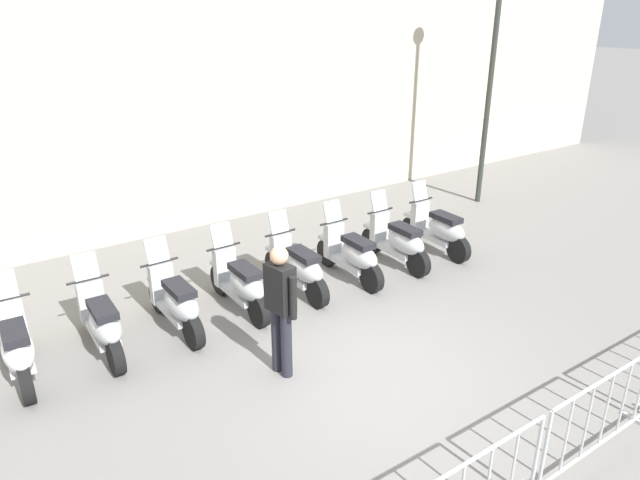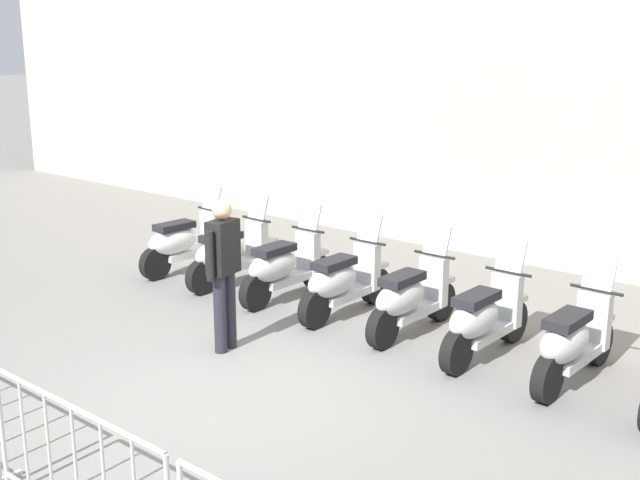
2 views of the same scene
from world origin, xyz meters
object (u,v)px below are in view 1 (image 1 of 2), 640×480
motorcycle_1 (102,323)px  street_lamp (494,44)px  motorcycle_2 (176,302)px  motorcycle_5 (352,255)px  officer_near_row_end (281,304)px  barrier_segment_2 (604,418)px  motorcycle_6 (398,242)px  motorcycle_7 (438,229)px  motorcycle_3 (241,284)px  motorcycle_4 (298,268)px  motorcycle_0 (17,347)px

motorcycle_1 → street_lamp: street_lamp is taller
motorcycle_2 → street_lamp: (8.17, 0.01, 3.07)m
motorcycle_5 → officer_near_row_end: (-2.61, -1.16, 0.53)m
motorcycle_5 → barrier_segment_2: motorcycle_5 is taller
motorcycle_6 → officer_near_row_end: (-3.60, -0.96, 0.53)m
motorcycle_7 → officer_near_row_end: 4.70m
motorcycle_3 → motorcycle_5: same height
motorcycle_7 → street_lamp: bearing=17.7°
motorcycle_2 → motorcycle_4: (1.99, -0.38, 0.00)m
motorcycle_5 → street_lamp: 6.07m
motorcycle_4 → motorcycle_6: 2.03m
motorcycle_7 → officer_near_row_end: officer_near_row_end is taller
motorcycle_5 → motorcycle_7: 2.03m
motorcycle_0 → motorcycle_3: bearing=-11.2°
motorcycle_4 → motorcycle_5: (0.98, -0.27, 0.00)m
motorcycle_0 → officer_near_row_end: (2.36, -2.21, 0.53)m
motorcycle_0 → barrier_segment_2: (3.61, -5.64, 0.07)m
motorcycle_2 → barrier_segment_2: motorcycle_2 is taller
motorcycle_1 → motorcycle_5: size_ratio=1.00×
street_lamp → motorcycle_3: bearing=-178.4°
motorcycle_4 → motorcycle_5: size_ratio=1.00×
motorcycle_0 → barrier_segment_2: motorcycle_0 is taller
motorcycle_2 → street_lamp: bearing=0.1°
motorcycle_1 → officer_near_row_end: officer_near_row_end is taller
motorcycle_2 → motorcycle_1: bearing=168.8°
motorcycle_1 → officer_near_row_end: (1.36, -2.01, 0.53)m
motorcycle_2 → motorcycle_3: same height
motorcycle_4 → motorcycle_3: bearing=169.2°
motorcycle_3 → motorcycle_7: bearing=-11.8°
motorcycle_3 → barrier_segment_2: (0.62, -5.05, 0.07)m
motorcycle_3 → barrier_segment_2: bearing=-83.0°
motorcycle_4 → officer_near_row_end: bearing=-138.7°
motorcycle_1 → motorcycle_0: bearing=168.4°
motorcycle_0 → motorcycle_4: (3.98, -0.78, 0.00)m
officer_near_row_end → street_lamp: bearing=13.1°
motorcycle_5 → motorcycle_7: size_ratio=1.00×
motorcycle_0 → motorcycle_7: 7.10m
motorcycle_3 → motorcycle_6: size_ratio=1.00×
motorcycle_2 → motorcycle_6: bearing=-12.1°
motorcycle_5 → barrier_segment_2: (-1.35, -4.58, 0.07)m
motorcycle_7 → barrier_segment_2: 5.38m
street_lamp → motorcycle_7: bearing=-162.3°
motorcycle_0 → street_lamp: street_lamp is taller
motorcycle_1 → motorcycle_4: (2.99, -0.58, 0.00)m
motorcycle_7 → barrier_segment_2: size_ratio=0.87×
motorcycle_3 → motorcycle_2: bearing=169.3°
motorcycle_2 → barrier_segment_2: bearing=-72.8°
motorcycle_4 → street_lamp: street_lamp is taller
motorcycle_2 → motorcycle_4: bearing=-10.8°
officer_near_row_end → motorcycle_4: bearing=41.3°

